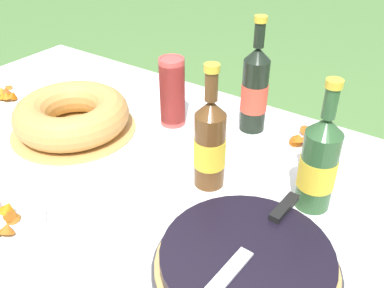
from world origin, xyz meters
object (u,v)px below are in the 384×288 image
(cider_bottle_green, at_px, (319,163))
(snack_plate_right, at_px, (307,142))
(cider_bottle_amber, at_px, (210,143))
(berry_tart, at_px, (246,264))
(juice_bottle_red, at_px, (255,90))
(serving_knife, at_px, (256,240))
(bundt_cake, at_px, (72,115))
(cup_stack, at_px, (172,92))
(snack_plate_far, at_px, (3,97))

(cider_bottle_green, distance_m, snack_plate_right, 0.26)
(cider_bottle_amber, bearing_deg, berry_tart, -43.17)
(cider_bottle_green, xyz_separation_m, juice_bottle_red, (-0.27, 0.22, 0.01))
(serving_knife, height_order, juice_bottle_red, juice_bottle_red)
(bundt_cake, distance_m, cider_bottle_amber, 0.45)
(cup_stack, xyz_separation_m, snack_plate_right, (0.37, 0.11, -0.09))
(cider_bottle_green, xyz_separation_m, snack_plate_right, (-0.10, 0.22, -0.10))
(serving_knife, bearing_deg, cup_stack, -124.73)
(berry_tart, height_order, cup_stack, cup_stack)
(snack_plate_right, bearing_deg, snack_plate_far, -161.64)
(cup_stack, relative_size, snack_plate_far, 0.93)
(cider_bottle_amber, distance_m, juice_bottle_red, 0.29)
(berry_tart, distance_m, snack_plate_right, 0.48)
(serving_knife, bearing_deg, bundt_cake, -99.88)
(bundt_cake, distance_m, juice_bottle_red, 0.51)
(berry_tart, distance_m, cider_bottle_green, 0.27)
(juice_bottle_red, bearing_deg, bundt_cake, -143.60)
(cup_stack, distance_m, cider_bottle_green, 0.49)
(snack_plate_far, bearing_deg, berry_tart, -10.04)
(berry_tart, relative_size, juice_bottle_red, 1.07)
(serving_knife, distance_m, cider_bottle_green, 0.23)
(bundt_cake, bearing_deg, juice_bottle_red, 36.40)
(berry_tart, xyz_separation_m, cup_stack, (-0.45, 0.37, 0.07))
(serving_knife, distance_m, bundt_cake, 0.67)
(serving_knife, xyz_separation_m, bundt_cake, (-0.65, 0.15, -0.01))
(serving_knife, relative_size, snack_plate_far, 1.74)
(cider_bottle_green, relative_size, juice_bottle_red, 0.93)
(cup_stack, distance_m, juice_bottle_red, 0.23)
(cider_bottle_green, relative_size, snack_plate_far, 1.39)
(cup_stack, xyz_separation_m, snack_plate_far, (-0.54, -0.20, -0.09))
(berry_tart, relative_size, cider_bottle_green, 1.15)
(bundt_cake, height_order, juice_bottle_red, juice_bottle_red)
(snack_plate_far, bearing_deg, bundt_cake, 0.03)
(cup_stack, height_order, cider_bottle_green, cider_bottle_green)
(serving_knife, height_order, bundt_cake, bundt_cake)
(serving_knife, bearing_deg, cider_bottle_amber, -125.64)
(bundt_cake, distance_m, snack_plate_right, 0.65)
(berry_tart, distance_m, bundt_cake, 0.68)
(berry_tart, distance_m, serving_knife, 0.05)
(serving_knife, bearing_deg, snack_plate_far, -95.71)
(cup_stack, relative_size, snack_plate_right, 1.02)
(berry_tart, xyz_separation_m, cider_bottle_amber, (-0.20, 0.19, 0.08))
(cider_bottle_amber, height_order, juice_bottle_red, juice_bottle_red)
(cup_stack, height_order, snack_plate_right, cup_stack)
(serving_knife, bearing_deg, juice_bottle_red, -148.78)
(cider_bottle_green, bearing_deg, serving_knife, -95.92)
(berry_tart, bearing_deg, juice_bottle_red, 116.93)
(berry_tart, bearing_deg, cider_bottle_amber, 136.83)
(bundt_cake, bearing_deg, berry_tart, -14.99)
(snack_plate_right, relative_size, snack_plate_far, 0.92)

